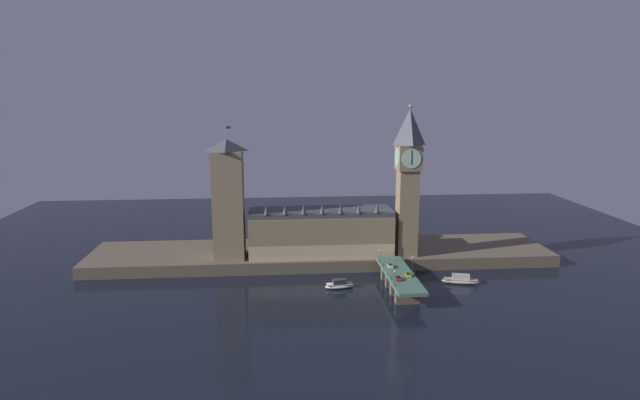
{
  "coord_description": "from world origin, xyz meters",
  "views": [
    {
      "loc": [
        -21.16,
        -210.51,
        79.78
      ],
      "look_at": [
        -2.22,
        20.0,
        33.49
      ],
      "focal_mm": 30.0,
      "sensor_mm": 36.0,
      "label": 1
    }
  ],
  "objects": [
    {
      "name": "boat_upstream",
      "position": [
        4.19,
        -0.74,
        1.43
      ],
      "size": [
        12.66,
        6.13,
        3.9
      ],
      "color": "white",
      "rests_on": "ground_plane"
    },
    {
      "name": "parliament_hall",
      "position": [
        -1.09,
        30.8,
        16.12
      ],
      "size": [
        66.35,
        20.99,
        25.49
      ],
      "color": "#8E7A56",
      "rests_on": "embankment"
    },
    {
      "name": "car_northbound_trail",
      "position": [
        26.07,
        -13.09,
        8.06
      ],
      "size": [
        2.04,
        4.5,
        1.41
      ],
      "color": "red",
      "rests_on": "bridge"
    },
    {
      "name": "boat_downstream",
      "position": [
        56.36,
        0.13,
        1.58
      ],
      "size": [
        16.48,
        7.66,
        4.34
      ],
      "color": "#B2A893",
      "rests_on": "ground_plane"
    },
    {
      "name": "street_lamp_near",
      "position": [
        23.21,
        -19.72,
        11.34
      ],
      "size": [
        1.34,
        0.6,
        6.29
      ],
      "color": "#2D3333",
      "rests_on": "bridge"
    },
    {
      "name": "embankment",
      "position": [
        0.0,
        39.0,
        2.75
      ],
      "size": [
        220.0,
        42.0,
        5.49
      ],
      "color": "brown",
      "rests_on": "ground_plane"
    },
    {
      "name": "ground_plane",
      "position": [
        0.0,
        0.0,
        0.0
      ],
      "size": [
        400.0,
        400.0,
        0.0
      ],
      "primitive_type": "plane",
      "color": "black"
    },
    {
      "name": "street_lamp_mid",
      "position": [
        33.86,
        -5.0,
        11.79
      ],
      "size": [
        1.34,
        0.6,
        7.03
      ],
      "color": "#2D3333",
      "rests_on": "bridge"
    },
    {
      "name": "street_lamp_far",
      "position": [
        23.21,
        9.72,
        11.11
      ],
      "size": [
        1.34,
        0.6,
        5.92
      ],
      "color": "#2D3333",
      "rests_on": "bridge"
    },
    {
      "name": "victoria_tower",
      "position": [
        -43.06,
        28.31,
        32.81
      ],
      "size": [
        13.89,
        13.89,
        60.45
      ],
      "color": "#8E7A56",
      "rests_on": "embankment"
    },
    {
      "name": "pedestrian_mid_walk",
      "position": [
        33.46,
        -9.55,
        8.31
      ],
      "size": [
        0.38,
        0.38,
        1.72
      ],
      "color": "black",
      "rests_on": "bridge"
    },
    {
      "name": "clock_tower",
      "position": [
        38.57,
        25.99,
        42.31
      ],
      "size": [
        11.09,
        11.2,
        69.44
      ],
      "color": "#8E7A56",
      "rests_on": "embankment"
    },
    {
      "name": "pedestrian_near_rail",
      "position": [
        23.61,
        -12.39,
        8.25
      ],
      "size": [
        0.38,
        0.38,
        1.62
      ],
      "color": "black",
      "rests_on": "bridge"
    },
    {
      "name": "pedestrian_far_rail",
      "position": [
        23.61,
        4.16,
        8.31
      ],
      "size": [
        0.38,
        0.38,
        1.73
      ],
      "color": "black",
      "rests_on": "bridge"
    },
    {
      "name": "bridge",
      "position": [
        28.54,
        -5.0,
        4.84
      ],
      "size": [
        11.19,
        46.0,
        7.4
      ],
      "color": "#4C7560",
      "rests_on": "ground_plane"
    },
    {
      "name": "car_northbound_lead",
      "position": [
        26.07,
        2.24,
        8.13
      ],
      "size": [
        2.03,
        3.86,
        1.57
      ],
      "color": "white",
      "rests_on": "bridge"
    },
    {
      "name": "car_southbound_lead",
      "position": [
        31.0,
        -9.29,
        8.02
      ],
      "size": [
        2.0,
        3.84,
        1.33
      ],
      "color": "yellow",
      "rests_on": "bridge"
    }
  ]
}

